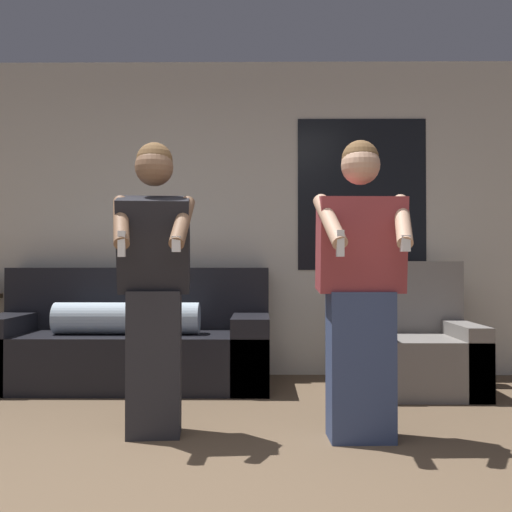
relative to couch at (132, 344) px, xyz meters
name	(u,v)px	position (x,y,z in m)	size (l,w,h in m)	color
wall_back	(230,218)	(0.75, 0.47, 1.04)	(6.15, 0.07, 2.70)	beige
couch	(132,344)	(0.00, 0.00, 0.00)	(2.16, 0.88, 0.92)	black
armchair	(415,349)	(2.18, -0.19, -0.01)	(0.84, 0.83, 0.97)	slate
person_left	(154,286)	(0.43, -1.42, 0.50)	(0.45, 0.53, 1.61)	#28282D
person_right	(361,290)	(1.56, -1.48, 0.49)	(0.52, 0.48, 1.61)	#384770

